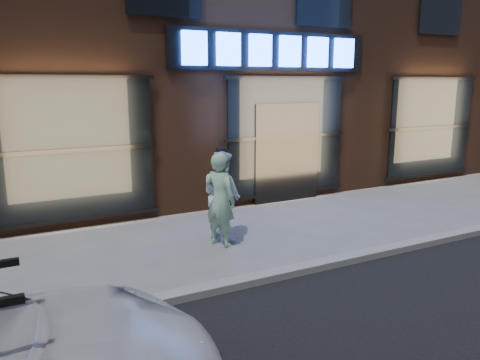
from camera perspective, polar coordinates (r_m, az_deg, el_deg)
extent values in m
plane|color=slate|center=(8.88, 19.63, -7.95)|extent=(90.00, 90.00, 0.00)
cube|color=gray|center=(8.87, 19.66, -7.59)|extent=(60.00, 0.25, 0.12)
cube|color=#54301E|center=(15.11, -2.96, 19.85)|extent=(30.00, 8.00, 10.00)
cube|color=black|center=(11.22, 4.13, 15.40)|extent=(5.20, 0.06, 0.90)
cube|color=black|center=(11.52, 5.73, 3.31)|extent=(1.80, 0.10, 2.40)
cube|color=#FFBF72|center=(9.75, -19.91, 3.47)|extent=(3.00, 0.04, 2.60)
cube|color=black|center=(9.71, -19.88, 3.44)|extent=(3.20, 0.06, 2.80)
cube|color=#FFBF72|center=(11.52, 5.61, 5.32)|extent=(3.00, 0.04, 2.60)
cube|color=black|center=(11.48, 5.72, 5.30)|extent=(3.20, 0.06, 2.80)
cube|color=#FFBF72|center=(14.83, 22.12, 5.98)|extent=(3.00, 0.04, 2.60)
cube|color=black|center=(14.81, 22.24, 5.96)|extent=(3.20, 0.06, 2.80)
cube|color=black|center=(14.90, 23.32, 19.06)|extent=(1.60, 0.06, 1.60)
cube|color=#2659FF|center=(10.26, -5.60, 15.71)|extent=(0.55, 0.12, 0.70)
cube|color=#2659FF|center=(10.58, -1.42, 15.64)|extent=(0.55, 0.12, 0.70)
cube|color=#2659FF|center=(10.96, 2.48, 15.51)|extent=(0.55, 0.12, 0.70)
cube|color=#2659FF|center=(11.38, 6.10, 15.32)|extent=(0.55, 0.12, 0.70)
cube|color=#2659FF|center=(11.83, 9.45, 15.10)|extent=(0.55, 0.12, 0.70)
cube|color=#2659FF|center=(12.33, 12.53, 14.85)|extent=(0.55, 0.12, 0.70)
imported|color=#A2D5AD|center=(8.35, -2.43, -2.41)|extent=(0.64, 0.74, 1.70)
imported|color=silver|center=(8.73, -2.23, -1.83)|extent=(0.80, 0.93, 1.68)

